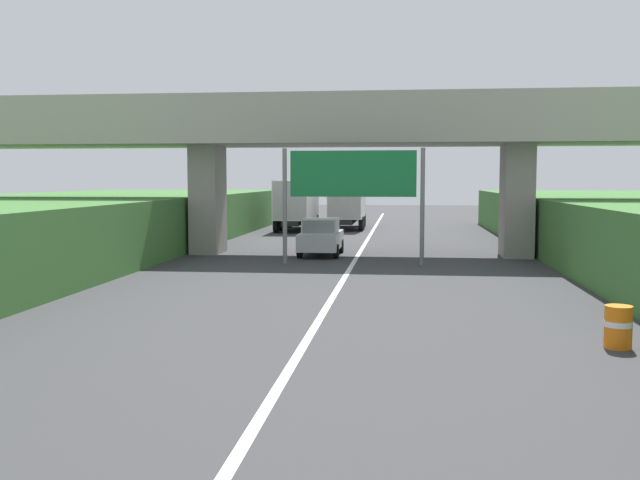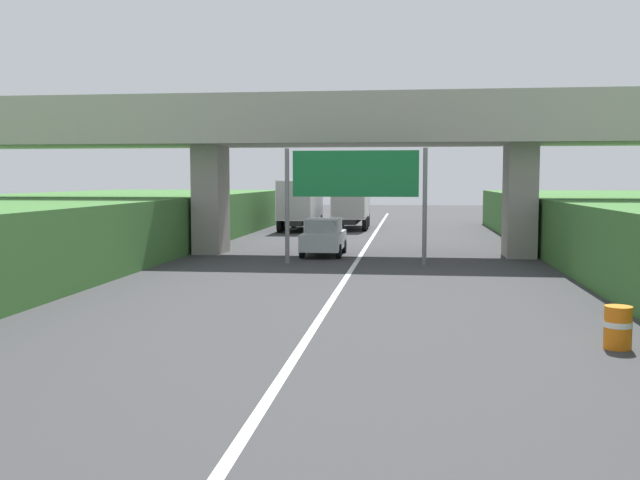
# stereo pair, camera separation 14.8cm
# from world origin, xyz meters

# --- Properties ---
(lane_centre_stripe) EXTENTS (0.20, 95.56, 0.01)m
(lane_centre_stripe) POSITION_xyz_m (0.00, 27.78, 0.00)
(lane_centre_stripe) COLOR white
(lane_centre_stripe) RESTS_ON ground
(overpass_bridge) EXTENTS (40.00, 4.80, 7.30)m
(overpass_bridge) POSITION_xyz_m (0.00, 34.72, 5.45)
(overpass_bridge) COLOR #9E998E
(overpass_bridge) RESTS_ON ground
(overhead_highway_sign) EXTENTS (5.88, 0.18, 4.80)m
(overhead_highway_sign) POSITION_xyz_m (0.00, 30.93, 3.49)
(overhead_highway_sign) COLOR slate
(overhead_highway_sign) RESTS_ON ground
(truck_white) EXTENTS (2.44, 7.30, 3.44)m
(truck_white) POSITION_xyz_m (-5.21, 50.43, 1.93)
(truck_white) COLOR black
(truck_white) RESTS_ON ground
(truck_blue) EXTENTS (2.44, 7.30, 3.44)m
(truck_blue) POSITION_xyz_m (-1.85, 52.36, 1.93)
(truck_blue) COLOR black
(truck_blue) RESTS_ON ground
(car_silver) EXTENTS (1.86, 4.10, 1.72)m
(car_silver) POSITION_xyz_m (-1.71, 34.23, 0.86)
(car_silver) COLOR #B2B5B7
(car_silver) RESTS_ON ground
(construction_barrel_3) EXTENTS (0.57, 0.57, 0.90)m
(construction_barrel_3) POSITION_xyz_m (6.57, 16.56, 0.46)
(construction_barrel_3) COLOR orange
(construction_barrel_3) RESTS_ON ground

